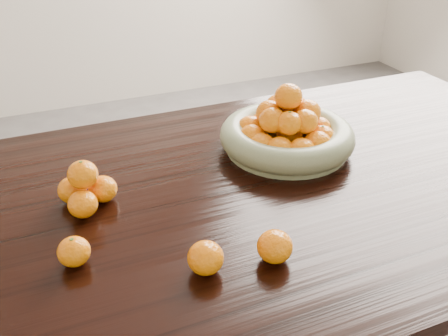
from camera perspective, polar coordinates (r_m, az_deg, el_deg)
name	(u,v)px	position (r m, az deg, el deg)	size (l,w,h in m)	color
dining_table	(234,222)	(1.22, 1.11, -6.15)	(2.00, 1.00, 0.75)	black
fruit_bowl	(287,133)	(1.34, 7.20, 4.04)	(0.36, 0.36, 0.18)	gray
orange_pyramid	(85,189)	(1.14, -15.58, -2.33)	(0.13, 0.13, 0.11)	orange
loose_orange_0	(74,252)	(0.99, -16.78, -9.13)	(0.06, 0.06, 0.06)	orange
loose_orange_1	(206,258)	(0.93, -2.11, -10.23)	(0.07, 0.07, 0.06)	orange
loose_orange_2	(275,247)	(0.96, 5.83, -8.92)	(0.07, 0.07, 0.06)	orange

